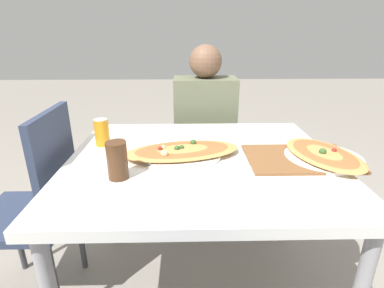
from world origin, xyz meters
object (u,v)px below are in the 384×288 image
at_px(person_seated, 205,123).
at_px(dining_table, 201,174).
at_px(pizza_main, 182,152).
at_px(drink_glass, 117,160).
at_px(pizza_second, 324,155).
at_px(chair_far_seated, 203,141).
at_px(soda_can, 102,132).
at_px(chair_side_left, 38,202).

bearing_deg(person_seated, dining_table, 85.17).
relative_size(dining_table, person_seated, 0.94).
distance_m(person_seated, pizza_main, 0.69).
bearing_deg(person_seated, drink_glass, 66.99).
bearing_deg(pizza_second, drink_glass, -169.91).
bearing_deg(pizza_second, chair_far_seated, 117.80).
height_order(chair_far_seated, person_seated, person_seated).
relative_size(person_seated, drink_glass, 8.58).
height_order(chair_far_seated, drink_glass, chair_far_seated).
relative_size(dining_table, soda_can, 8.92).
distance_m(chair_far_seated, chair_side_left, 1.12).
relative_size(soda_can, drink_glass, 0.90).
distance_m(chair_side_left, soda_can, 0.43).
height_order(dining_table, drink_glass, drink_glass).
bearing_deg(chair_side_left, person_seated, -50.44).
distance_m(soda_can, pizza_second, 0.98).
bearing_deg(chair_far_seated, pizza_main, 80.04).
height_order(chair_side_left, pizza_second, chair_side_left).
bearing_deg(dining_table, chair_far_seated, 85.87).
relative_size(chair_far_seated, soda_can, 7.68).
bearing_deg(pizza_second, soda_can, 168.85).
bearing_deg(soda_can, drink_glass, -67.14).
bearing_deg(soda_can, person_seated, 46.48).
bearing_deg(soda_can, pizza_main, -20.29).
height_order(chair_side_left, pizza_main, chair_side_left).
bearing_deg(dining_table, chair_side_left, 177.14).
height_order(dining_table, soda_can, soda_can).
xyz_separation_m(dining_table, chair_side_left, (-0.74, 0.04, -0.15)).
bearing_deg(drink_glass, dining_table, 29.13).
relative_size(pizza_main, drink_glass, 3.79).
height_order(dining_table, chair_far_seated, chair_far_seated).
xyz_separation_m(dining_table, pizza_main, (-0.08, 0.02, 0.09)).
bearing_deg(drink_glass, chair_far_seated, 69.51).
bearing_deg(chair_far_seated, dining_table, 85.87).
bearing_deg(person_seated, chair_side_left, 39.56).
distance_m(dining_table, pizza_main, 0.13).
xyz_separation_m(pizza_main, pizza_second, (0.59, -0.05, -0.00)).
bearing_deg(dining_table, person_seated, 85.17).
distance_m(person_seated, drink_glass, 0.96).
distance_m(dining_table, person_seated, 0.70).
bearing_deg(person_seated, pizza_second, 121.53).
bearing_deg(drink_glass, chair_side_left, 153.93).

